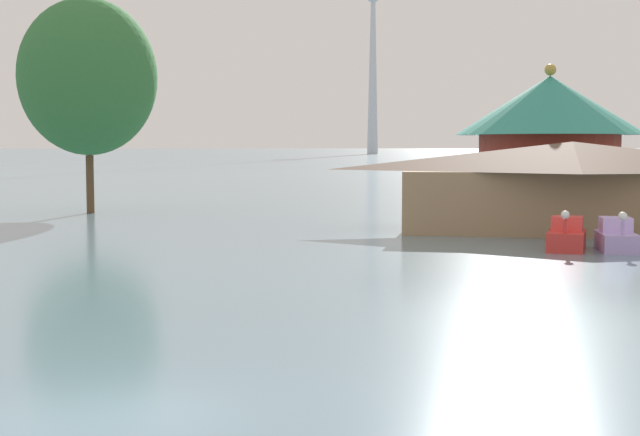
# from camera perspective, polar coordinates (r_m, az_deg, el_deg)

# --- Properties ---
(ground_plane) EXTENTS (2000.00, 2000.00, 0.00)m
(ground_plane) POSITION_cam_1_polar(r_m,az_deg,el_deg) (15.26, -12.84, -12.03)
(ground_plane) COLOR slate
(pedal_boat_red) EXTENTS (1.80, 2.90, 1.71)m
(pedal_boat_red) POSITION_cam_1_polar(r_m,az_deg,el_deg) (38.80, 15.19, -1.13)
(pedal_boat_red) COLOR red
(pedal_boat_red) RESTS_ON ground
(pedal_boat_lavender) EXTENTS (1.54, 2.99, 1.69)m
(pedal_boat_lavender) POSITION_cam_1_polar(r_m,az_deg,el_deg) (39.14, 18.09, -1.16)
(pedal_boat_lavender) COLOR #B299D8
(pedal_boat_lavender) RESTS_ON ground
(boathouse) EXTENTS (17.50, 7.90, 4.48)m
(boathouse) POSITION_cam_1_polar(r_m,az_deg,el_deg) (46.83, 15.51, 2.03)
(boathouse) COLOR #9E7F5B
(boathouse) RESTS_ON ground
(green_roof_pavilion) EXTENTS (11.23, 11.23, 9.16)m
(green_roof_pavilion) POSITION_cam_1_polar(r_m,az_deg,el_deg) (56.66, 14.16, 5.01)
(green_roof_pavilion) COLOR #993328
(green_roof_pavilion) RESTS_ON ground
(shoreline_tree_tall_left) EXTENTS (8.62, 8.62, 13.47)m
(shoreline_tree_tall_left) POSITION_cam_1_polar(r_m,az_deg,el_deg) (59.40, -14.34, 8.56)
(shoreline_tree_tall_left) COLOR brown
(shoreline_tree_tall_left) RESTS_ON ground
(distant_broadcast_tower) EXTENTS (7.58, 7.58, 148.72)m
(distant_broadcast_tower) POSITION_cam_1_polar(r_m,az_deg,el_deg) (411.37, 3.35, 12.32)
(distant_broadcast_tower) COLOR silver
(distant_broadcast_tower) RESTS_ON ground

